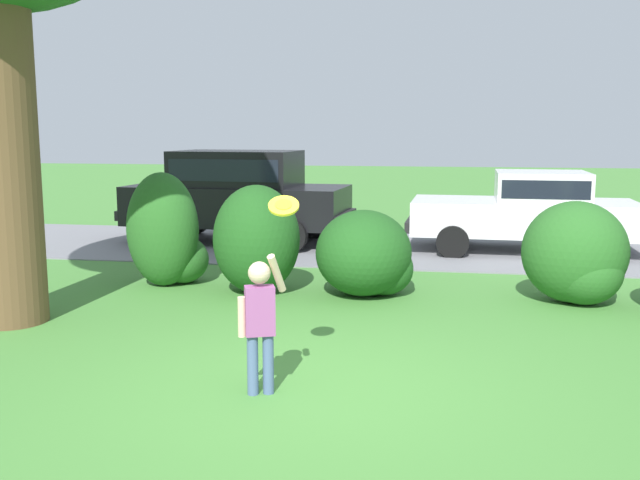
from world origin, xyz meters
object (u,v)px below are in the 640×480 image
parked_sedan (528,209)px  frisbee (284,206)px  child_thrower (260,316)px  parked_suv (237,192)px

parked_sedan → frisbee: frisbee is taller
child_thrower → frisbee: 1.01m
parked_suv → child_thrower: bearing=-72.4°
parked_suv → parked_sedan: bearing=-1.4°
frisbee → parked_sedan: bearing=68.7°
parked_suv → frisbee: size_ratio=16.28×
parked_sedan → parked_suv: 5.84m
parked_sedan → child_thrower: size_ratio=3.46×
parked_sedan → parked_suv: (-5.83, 0.15, 0.23)m
child_thrower → parked_sedan: bearing=68.5°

